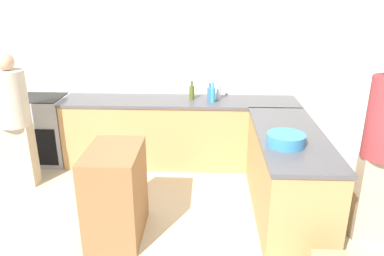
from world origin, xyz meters
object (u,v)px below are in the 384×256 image
Objects in this scene: person_by_range at (15,117)px; person_at_peninsula at (381,145)px; water_bottle_blue at (210,93)px; range_oven at (42,130)px; olive_oil_bottle at (192,92)px; dish_soap_bottle at (213,95)px; island_table at (116,193)px; vinegar_bottle_clear at (218,91)px; mixing_bowl at (286,139)px.

person_at_peninsula reaches higher than person_by_range.
water_bottle_blue is 2.27m from person_at_peninsula.
olive_oil_bottle is at bearing 0.78° from range_oven.
dish_soap_bottle reaches higher than olive_oil_bottle.
island_table is at bearing -121.32° from dish_soap_bottle.
dish_soap_bottle is at bearing -2.74° from range_oven.
vinegar_bottle_clear reaches higher than range_oven.
range_oven is 3.74× the size of olive_oil_bottle.
person_by_range is 4.00m from person_at_peninsula.
olive_oil_bottle is (-0.96, 1.54, 0.04)m from mixing_bowl.
person_by_range is (-2.08, -0.73, -0.14)m from olive_oil_bottle.
olive_oil_bottle is 0.24m from water_bottle_blue.
mixing_bowl is at bearing -14.86° from person_by_range.
range_oven is at bearing 157.44° from person_at_peninsula.
dish_soap_bottle reaches higher than island_table.
vinegar_bottle_clear is 2.22m from person_at_peninsula.
olive_oil_bottle is at bearing -177.21° from vinegar_bottle_clear.
water_bottle_blue is (2.36, 0.03, 0.55)m from range_oven.
person_at_peninsula is (1.80, -1.66, -0.04)m from olive_oil_bottle.
water_bottle_blue is at bearing -0.71° from olive_oil_bottle.
water_bottle_blue is 2.44m from person_by_range.
mixing_bowl is at bearing -68.52° from vinegar_bottle_clear.
dish_soap_bottle reaches higher than mixing_bowl.
mixing_bowl is 0.20× the size of person_at_peninsula.
dish_soap_bottle is at bearing -113.31° from vinegar_bottle_clear.
water_bottle_blue reaches higher than mixing_bowl.
vinegar_bottle_clear reaches higher than water_bottle_blue.
island_table is 2.08m from vinegar_bottle_clear.
island_table is 4.05× the size of water_bottle_blue.
person_at_peninsula reaches higher than water_bottle_blue.
island_table is 2.01m from water_bottle_blue.
dish_soap_bottle is at bearing 116.03° from mixing_bowl.
range_oven is at bearing -179.37° from water_bottle_blue.
range_oven is 0.82m from person_by_range.
island_table is 3.64× the size of olive_oil_bottle.
range_oven is at bearing 177.26° from dish_soap_bottle.
person_by_range is at bearing 145.57° from island_table.
dish_soap_bottle is 2.15m from person_at_peninsula.
vinegar_bottle_clear is at bearing 130.95° from person_at_peninsula.
dish_soap_bottle is 0.15m from water_bottle_blue.
person_at_peninsula is (2.47, 0.05, 0.54)m from island_table.
person_at_peninsula is at bearing 1.06° from island_table.
person_at_peninsula reaches higher than range_oven.
vinegar_bottle_clear reaches higher than island_table.
mixing_bowl is 3.15m from person_by_range.
olive_oil_bottle is 0.15× the size of person_by_range.
range_oven is 3.47m from mixing_bowl.
person_by_range reaches higher than olive_oil_bottle.
range_oven is 2.47m from dish_soap_bottle.
olive_oil_bottle is 1.11× the size of water_bottle_blue.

